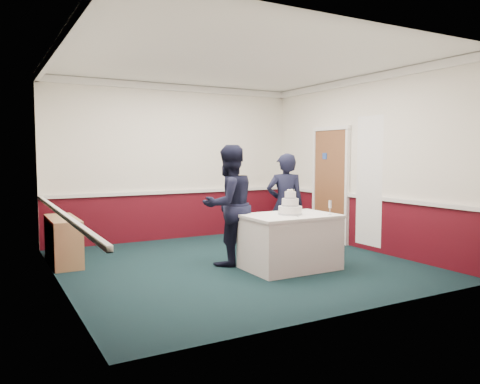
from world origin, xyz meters
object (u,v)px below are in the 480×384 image
cake_knife (297,216)px  person_woman (285,205)px  sideboard (63,240)px  cake_table (290,241)px  person_man (229,205)px  wedding_cake (290,207)px  champagne_flute (330,205)px

cake_knife → person_woman: 1.06m
sideboard → cake_table: size_ratio=0.91×
person_woman → person_man: bearing=29.2°
sideboard → cake_knife: 3.54m
wedding_cake → person_woman: size_ratio=0.22×
cake_table → wedding_cake: size_ratio=3.63×
wedding_cake → person_man: 0.92m
cake_table → person_woman: size_ratio=0.79×
cake_table → person_man: 1.05m
person_man → wedding_cake: bearing=126.8°
person_man → cake_knife: bearing=117.9°
sideboard → wedding_cake: size_ratio=3.30×
cake_table → person_man: person_man is taller
champagne_flute → person_woman: 1.04m
person_woman → wedding_cake: bearing=83.8°
champagne_flute → person_woman: size_ratio=0.12×
person_woman → sideboard: bearing=3.6°
person_man → person_woman: 1.09m
wedding_cake → champagne_flute: size_ratio=1.78×
cake_table → person_woman: (0.43, 0.75, 0.43)m
cake_table → champagne_flute: 0.78m
sideboard → person_woman: person_woman is taller
wedding_cake → sideboard: bearing=145.6°
cake_knife → person_man: size_ratio=0.12×
person_woman → cake_table: bearing=83.8°
cake_knife → person_man: (-0.63, 0.85, 0.10)m
cake_table → person_woman: 0.97m
person_woman → cake_knife: bearing=87.8°
cake_table → cake_knife: size_ratio=6.00×
wedding_cake → cake_knife: bearing=-98.5°
champagne_flute → cake_table: bearing=150.8°
champagne_flute → person_woman: person_woman is taller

